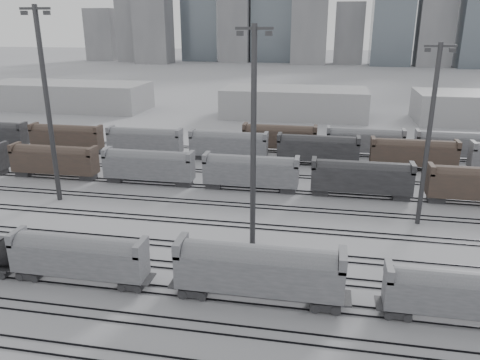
% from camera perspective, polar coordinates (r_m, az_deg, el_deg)
% --- Properties ---
extents(ground, '(900.00, 900.00, 0.00)m').
position_cam_1_polar(ground, '(49.15, -14.62, -13.04)').
color(ground, '#ADADB2').
rests_on(ground, ground).
extents(tracks, '(220.00, 71.50, 0.16)m').
position_cam_1_polar(tracks, '(63.47, -8.04, -5.00)').
color(tracks, black).
rests_on(tracks, ground).
extents(hopper_car_a, '(14.12, 2.80, 5.05)m').
position_cam_1_polar(hopper_car_a, '(50.35, -19.06, -8.63)').
color(hopper_car_a, black).
rests_on(hopper_car_a, ground).
extents(hopper_car_b, '(15.88, 3.15, 5.68)m').
position_cam_1_polar(hopper_car_b, '(44.51, 2.32, -10.71)').
color(hopper_car_b, black).
rests_on(hopper_car_b, ground).
extents(hopper_car_c, '(13.66, 2.71, 4.89)m').
position_cam_1_polar(hopper_car_c, '(46.20, 25.74, -12.26)').
color(hopper_car_c, black).
rests_on(hopper_car_c, ground).
extents(light_mast_b, '(4.43, 0.71, 27.68)m').
position_cam_1_polar(light_mast_b, '(72.12, -22.45, 8.75)').
color(light_mast_b, '#363638').
rests_on(light_mast_b, ground).
extents(light_mast_c, '(4.04, 0.65, 25.27)m').
position_cam_1_polar(light_mast_c, '(52.46, 1.65, 5.50)').
color(light_mast_c, '#363638').
rests_on(light_mast_c, ground).
extents(light_mast_d, '(3.71, 0.59, 23.19)m').
position_cam_1_polar(light_mast_d, '(63.09, 22.07, 5.35)').
color(light_mast_d, '#363638').
rests_on(light_mast_d, ground).
extents(bg_string_near, '(151.00, 3.00, 5.60)m').
position_cam_1_polar(bg_string_near, '(73.87, 1.32, 0.86)').
color(bg_string_near, gray).
rests_on(bg_string_near, ground).
extents(bg_string_mid, '(151.00, 3.00, 5.60)m').
position_cam_1_polar(bg_string_mid, '(88.36, 9.46, 3.59)').
color(bg_string_mid, black).
rests_on(bg_string_mid, ground).
extents(bg_string_far, '(66.00, 3.00, 5.60)m').
position_cam_1_polar(bg_string_far, '(97.45, 19.95, 4.12)').
color(bg_string_far, '#48372D').
rests_on(bg_string_far, ground).
extents(warehouse_left, '(50.00, 18.00, 8.00)m').
position_cam_1_polar(warehouse_left, '(155.86, -20.36, 9.60)').
color(warehouse_left, '#9FA0A2').
rests_on(warehouse_left, ground).
extents(warehouse_mid, '(40.00, 18.00, 8.00)m').
position_cam_1_polar(warehouse_mid, '(134.47, 6.64, 9.36)').
color(warehouse_mid, '#9FA0A2').
rests_on(warehouse_mid, ground).
extents(skyline, '(316.00, 22.40, 95.00)m').
position_cam_1_polar(skyline, '(317.70, 9.73, 20.04)').
color(skyline, gray).
rests_on(skyline, ground).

